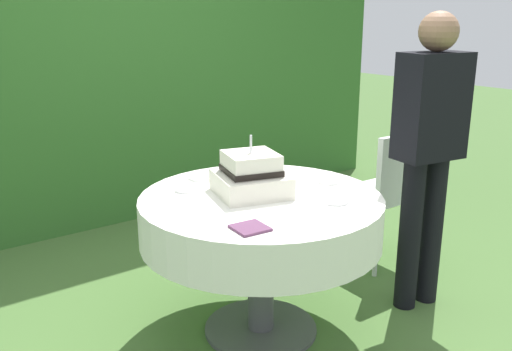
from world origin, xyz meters
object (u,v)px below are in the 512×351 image
at_px(serving_plate_near, 336,201).
at_px(serving_plate_far, 201,177).
at_px(napkin_stack, 250,228).
at_px(serving_plate_right, 185,190).
at_px(wedding_cake, 251,176).
at_px(cake_table, 261,220).
at_px(serving_plate_left, 329,181).
at_px(garden_chair, 387,186).
at_px(standing_person, 429,143).

height_order(serving_plate_near, serving_plate_far, same).
bearing_deg(napkin_stack, serving_plate_right, 86.04).
bearing_deg(serving_plate_far, wedding_cake, -80.66).
bearing_deg(serving_plate_right, serving_plate_near, -49.76).
distance_m(cake_table, serving_plate_right, 0.41).
bearing_deg(serving_plate_left, garden_chair, 14.06).
relative_size(serving_plate_far, standing_person, 0.08).
height_order(cake_table, serving_plate_right, serving_plate_right).
relative_size(cake_table, napkin_stack, 8.73).
distance_m(serving_plate_left, napkin_stack, 0.78).
xyz_separation_m(wedding_cake, serving_plate_right, (-0.24, 0.23, -0.09)).
distance_m(serving_plate_near, serving_plate_left, 0.32).
height_order(serving_plate_far, serving_plate_right, same).
bearing_deg(napkin_stack, serving_plate_left, 21.64).
distance_m(serving_plate_near, standing_person, 0.68).
relative_size(cake_table, wedding_cake, 2.93).
bearing_deg(wedding_cake, napkin_stack, -127.10).
height_order(serving_plate_near, serving_plate_left, same).
distance_m(wedding_cake, serving_plate_near, 0.42).
xyz_separation_m(napkin_stack, garden_chair, (1.41, 0.46, -0.20)).
bearing_deg(serving_plate_near, serving_plate_left, 51.84).
bearing_deg(serving_plate_right, cake_table, -48.67).
distance_m(wedding_cake, serving_plate_right, 0.34).
relative_size(serving_plate_far, serving_plate_right, 1.33).
xyz_separation_m(serving_plate_left, napkin_stack, (-0.72, -0.29, -0.00)).
distance_m(serving_plate_left, standing_person, 0.56).
bearing_deg(serving_plate_right, wedding_cake, -44.27).
bearing_deg(serving_plate_near, standing_person, -1.46).
distance_m(cake_table, garden_chair, 1.12).
bearing_deg(garden_chair, standing_person, -117.46).
bearing_deg(wedding_cake, cake_table, -74.42).
height_order(serving_plate_near, garden_chair, garden_chair).
bearing_deg(wedding_cake, standing_person, -21.48).
bearing_deg(wedding_cake, serving_plate_right, 135.73).
bearing_deg(cake_table, wedding_cake, 105.58).
height_order(serving_plate_near, standing_person, standing_person).
height_order(serving_plate_right, napkin_stack, same).
distance_m(serving_plate_left, garden_chair, 0.73).
relative_size(serving_plate_right, garden_chair, 0.11).
distance_m(serving_plate_right, garden_chair, 1.39).
relative_size(serving_plate_far, garden_chair, 0.15).
bearing_deg(serving_plate_far, napkin_stack, -106.38).
bearing_deg(garden_chair, wedding_cake, -175.61).
relative_size(serving_plate_near, serving_plate_left, 1.02).
distance_m(wedding_cake, serving_plate_far, 0.39).
bearing_deg(wedding_cake, serving_plate_near, -54.18).
bearing_deg(garden_chair, cake_table, -172.65).
bearing_deg(serving_plate_far, standing_person, -37.19).
relative_size(serving_plate_left, standing_person, 0.08).
height_order(wedding_cake, serving_plate_near, wedding_cake).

